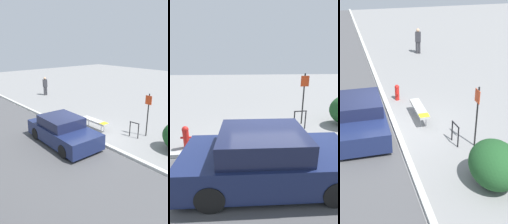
# 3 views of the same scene
# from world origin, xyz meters

# --- Properties ---
(ground_plane) EXTENTS (60.00, 60.00, 0.00)m
(ground_plane) POSITION_xyz_m (0.00, 0.00, 0.00)
(ground_plane) COLOR gray
(curb) EXTENTS (60.00, 0.20, 0.13)m
(curb) POSITION_xyz_m (0.00, 0.00, 0.07)
(curb) COLOR #B7B7B2
(curb) RESTS_ON ground_plane
(bench) EXTENTS (1.82, 0.41, 0.56)m
(bench) POSITION_xyz_m (-0.54, 1.11, 0.49)
(bench) COLOR #99999E
(bench) RESTS_ON ground_plane
(bike_rack) EXTENTS (0.55, 0.10, 0.83)m
(bike_rack) POSITION_xyz_m (1.61, 1.89, 0.50)
(bike_rack) COLOR black
(bike_rack) RESTS_ON ground_plane
(sign_post) EXTENTS (0.36, 0.08, 2.30)m
(sign_post) POSITION_xyz_m (1.93, 2.53, 1.38)
(sign_post) COLOR black
(sign_post) RESTS_ON ground_plane
(fire_hydrant) EXTENTS (0.36, 0.22, 0.77)m
(fire_hydrant) POSITION_xyz_m (-2.73, 0.60, 0.41)
(fire_hydrant) COLOR red
(fire_hydrant) RESTS_ON ground_plane
(parked_car_near) EXTENTS (4.08, 1.93, 1.33)m
(parked_car_near) POSITION_xyz_m (-0.28, -1.31, 0.62)
(parked_car_near) COLOR black
(parked_car_near) RESTS_ON ground_plane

